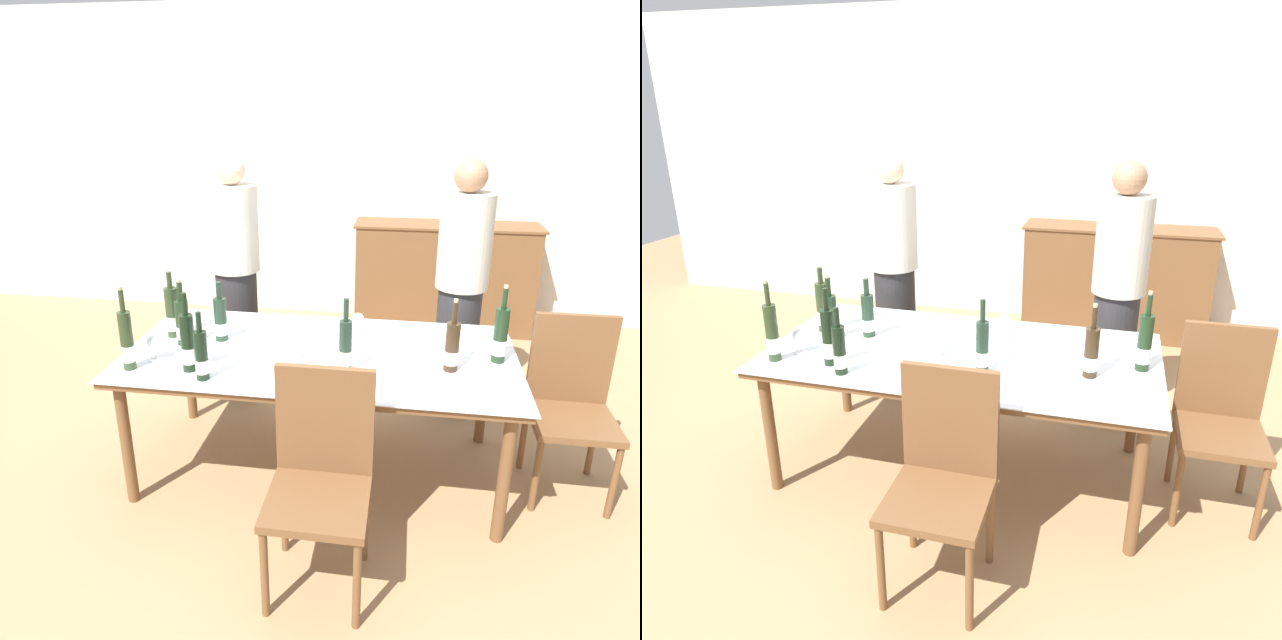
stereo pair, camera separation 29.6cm
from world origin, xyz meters
The scene contains 21 objects.
ground_plane centered at (0.00, 0.00, 0.00)m, with size 12.00×12.00×0.00m, color #A37F56.
back_wall centered at (0.00, 2.66, 1.40)m, with size 8.00×0.10×2.80m.
sideboard_cabinet centered at (0.76, 2.37, 0.49)m, with size 1.62×0.46×0.97m.
dining_table centered at (0.00, 0.00, 0.67)m, with size 2.05×1.06×0.73m.
ice_bucket centered at (-0.19, -0.08, 0.83)m, with size 0.22×0.22×0.18m.
wine_bottle_0 centered at (-0.50, -0.40, 0.85)m, with size 0.06×0.06×0.34m.
wine_bottle_1 centered at (-0.90, -0.35, 0.88)m, with size 0.07×0.07×0.43m.
wine_bottle_2 centered at (0.92, 0.02, 0.87)m, with size 0.07×0.07×0.41m.
wine_bottle_3 centered at (-0.57, 0.08, 0.85)m, with size 0.07×0.07×0.34m.
wine_bottle_4 centered at (-0.85, 0.09, 0.87)m, with size 0.07×0.07×0.38m.
wine_bottle_5 centered at (-0.60, -0.32, 0.87)m, with size 0.07×0.07×0.40m.
wine_bottle_6 centered at (-0.75, -0.01, 0.86)m, with size 0.07×0.07×0.37m.
wine_bottle_7 centered at (0.67, -0.12, 0.85)m, with size 0.07×0.07×0.37m.
wine_bottle_8 centered at (0.16, -0.21, 0.86)m, with size 0.07×0.07×0.38m.
wine_glass_0 centered at (0.18, 0.22, 0.84)m, with size 0.07×0.07×0.15m.
wine_glass_1 centered at (-0.70, 0.34, 0.84)m, with size 0.07×0.07×0.15m.
wine_glass_2 centered at (-0.82, -0.23, 0.82)m, with size 0.08×0.08×0.13m.
chair_near_front centered at (0.12, -0.75, 0.54)m, with size 0.42×0.42×0.96m.
chair_right_end centered at (1.32, 0.09, 0.53)m, with size 0.42×0.42×0.95m.
person_host centered at (-0.71, 0.85, 0.84)m, with size 0.33×0.33×1.67m.
person_guest_left centered at (0.78, 0.85, 0.83)m, with size 0.33×0.33×1.66m.
Camera 2 is at (0.72, -2.67, 1.97)m, focal length 32.00 mm.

